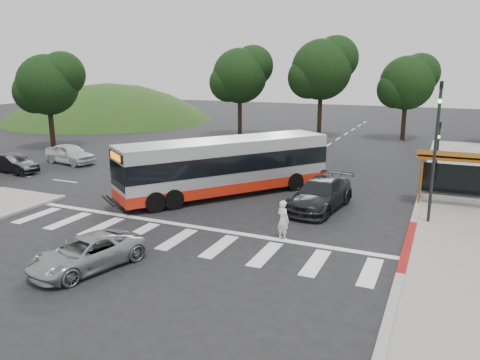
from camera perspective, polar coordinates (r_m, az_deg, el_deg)
The scene contains 19 objects.
ground at distance 24.25m, azimuth -1.51°, elevation -3.39°, with size 140.00×140.00×0.00m, color black.
sidewalk_east at distance 29.78m, azimuth 25.18°, elevation -1.36°, with size 4.00×40.00×0.12m, color gray.
curb_east at distance 29.78m, azimuth 21.35°, elevation -0.96°, with size 0.30×40.00×0.15m, color #9E9991.
curb_east_red at distance 20.21m, azimuth 19.77°, elevation -7.55°, with size 0.32×6.00×0.15m, color maroon.
hillside_nw at distance 66.39m, azimuth -15.57°, elevation 7.01°, with size 44.00×44.00×10.00m, color #1B3E13.
crosswalk_ladder at distance 20.09m, azimuth -7.69°, elevation -7.16°, with size 18.00×2.60×0.01m, color silver.
bus_shelter at distance 26.46m, azimuth 25.31°, elevation 1.98°, with size 4.20×1.60×2.86m.
traffic_signal_ne_tall at distance 22.65m, azimuth 22.78°, elevation 4.40°, with size 0.18×0.37×6.50m.
traffic_signal_ne_short at distance 29.77m, azimuth 22.95°, elevation 3.63°, with size 0.18×0.37×4.00m.
tree_north_a at distance 48.48m, azimuth 10.01°, elevation 13.23°, with size 6.60×6.15×10.17m.
tree_north_b at distance 49.16m, azimuth 19.77°, elevation 11.18°, with size 5.72×5.33×8.43m.
tree_north_c at distance 49.20m, azimuth 0.09°, elevation 12.70°, with size 6.16×5.74×9.30m.
tree_west_a at distance 44.51m, azimuth -22.29°, elevation 10.79°, with size 5.72×5.33×8.43m.
transit_bus at distance 26.38m, azimuth -1.77°, elevation 1.56°, with size 2.66×12.27×3.17m, color #B4B7B9, non-canonical shape.
pedestrian at distance 19.76m, azimuth 5.28°, elevation -4.86°, with size 0.62×0.41×1.70m, color white.
dark_sedan at distance 24.19m, azimuth 9.76°, elevation -1.74°, with size 2.15×5.28×1.53m, color black.
silver_suv_south at distance 17.87m, azimuth -18.16°, elevation -8.44°, with size 1.96×4.24×1.18m, color #9A9D9F.
west_car_white at distance 37.44m, azimuth -20.02°, elevation 3.03°, with size 1.75×4.35×1.48m, color silver.
west_car_black at distance 35.65m, azimuth -25.82°, elevation 1.81°, with size 1.33×3.83×1.26m, color black.
Camera 1 is at (10.00, -20.92, 7.10)m, focal length 35.00 mm.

